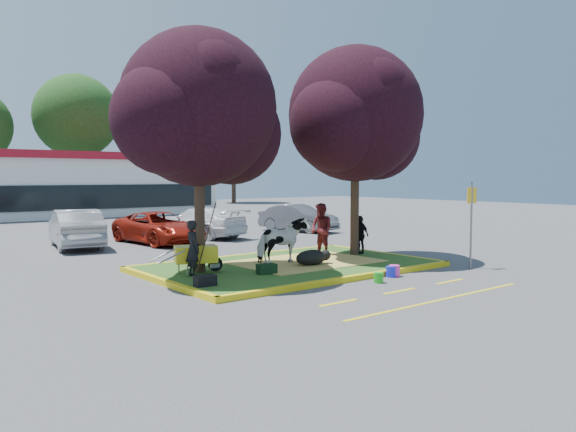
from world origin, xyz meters
TOP-DOWN VIEW (x-y plane):
  - ground at (0.00, 0.00)m, footprint 90.00×90.00m
  - median_island at (0.00, 0.00)m, footprint 8.00×5.00m
  - curb_near at (0.00, -2.58)m, footprint 8.30×0.16m
  - curb_far at (0.00, 2.58)m, footprint 8.30×0.16m
  - curb_left at (-4.08, 0.00)m, footprint 0.16×5.30m
  - curb_right at (4.08, 0.00)m, footprint 0.16×5.30m
  - straw_bedding at (0.60, 0.00)m, footprint 4.20×3.00m
  - tree_purple_left at (-2.78, 0.38)m, footprint 5.06×4.20m
  - tree_purple_right at (2.92, 0.18)m, footprint 5.30×4.40m
  - fire_lane_stripe_a at (-2.00, -4.20)m, footprint 1.10×0.12m
  - fire_lane_stripe_b at (0.00, -4.20)m, footprint 1.10×0.12m
  - fire_lane_stripe_c at (2.00, -4.20)m, footprint 1.10×0.12m
  - fire_lane_long at (0.00, -5.40)m, footprint 6.00×0.10m
  - retail_building at (2.00, 27.98)m, footprint 20.40×8.40m
  - treeline at (1.23, 37.61)m, footprint 46.58×7.80m
  - cow at (-0.22, 0.06)m, footprint 1.63×0.75m
  - calf at (0.30, -0.62)m, footprint 1.17×0.85m
  - handler at (-3.32, -0.15)m, footprint 0.40×0.57m
  - visitor_a at (1.96, 0.79)m, footprint 0.68×0.86m
  - visitor_b at (3.26, 0.30)m, footprint 0.33×0.76m
  - wheelbarrow at (-3.00, 0.24)m, footprint 1.96×1.01m
  - gear_bag_dark at (-3.70, -1.42)m, footprint 0.52×0.31m
  - gear_bag_green at (-1.57, -0.98)m, footprint 0.54×0.39m
  - sign_post at (4.30, -3.27)m, footprint 0.36×0.10m
  - bucket_green at (0.40, -3.16)m, footprint 0.33×0.33m
  - bucket_pink at (1.43, -2.80)m, footprint 0.38×0.38m
  - bucket_blue at (1.29, -2.80)m, footprint 0.33×0.33m
  - car_silver at (-3.35, 9.03)m, footprint 2.33×4.71m
  - car_red at (-0.21, 8.33)m, footprint 2.57×4.84m
  - car_white at (2.22, 9.26)m, footprint 3.02×5.00m
  - car_grey at (7.42, 8.62)m, footprint 2.42×4.31m

SIDE VIEW (x-z plane):
  - ground at x=0.00m, z-range 0.00..0.00m
  - fire_lane_stripe_a at x=-2.00m, z-range 0.00..0.01m
  - fire_lane_stripe_b at x=0.00m, z-range 0.00..0.01m
  - fire_lane_stripe_c at x=2.00m, z-range 0.00..0.01m
  - fire_lane_long at x=0.00m, z-range 0.00..0.01m
  - median_island at x=0.00m, z-range 0.00..0.15m
  - curb_near at x=0.00m, z-range 0.00..0.15m
  - curb_far at x=0.00m, z-range 0.00..0.15m
  - curb_left at x=-4.08m, z-range 0.00..0.15m
  - curb_right at x=4.08m, z-range 0.00..0.15m
  - bucket_green at x=0.40m, z-range 0.00..0.27m
  - bucket_blue at x=1.29m, z-range 0.00..0.29m
  - straw_bedding at x=0.60m, z-range 0.15..0.16m
  - bucket_pink at x=1.43m, z-range 0.00..0.31m
  - gear_bag_dark at x=-3.70m, z-range 0.15..0.41m
  - gear_bag_green at x=-1.57m, z-range 0.15..0.42m
  - calf at x=0.30m, z-range 0.15..0.61m
  - car_red at x=-0.21m, z-range 0.00..1.30m
  - wheelbarrow at x=-3.00m, z-range 0.29..1.03m
  - car_grey at x=7.42m, z-range 0.00..1.35m
  - car_white at x=2.22m, z-range 0.00..1.35m
  - car_silver at x=-3.35m, z-range 0.00..1.48m
  - visitor_b at x=3.26m, z-range 0.15..1.43m
  - cow at x=-0.22m, z-range 0.15..1.53m
  - handler at x=-3.32m, z-range 0.15..1.62m
  - visitor_a at x=1.96m, z-range 0.15..1.86m
  - sign_post at x=4.30m, z-range 0.31..2.90m
  - retail_building at x=2.00m, z-range 0.05..4.45m
  - tree_purple_left at x=-2.78m, z-range 1.10..7.61m
  - tree_purple_right at x=2.92m, z-range 1.15..7.97m
  - treeline at x=1.23m, z-range 0.42..15.05m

